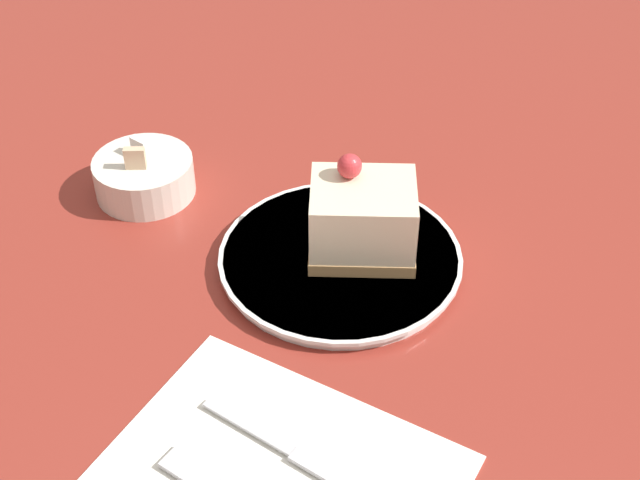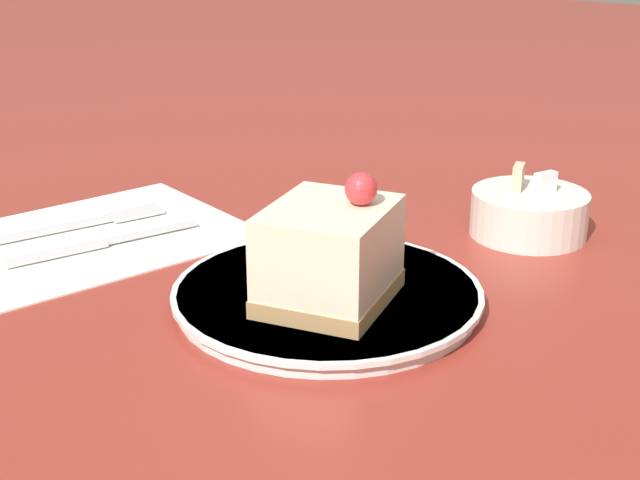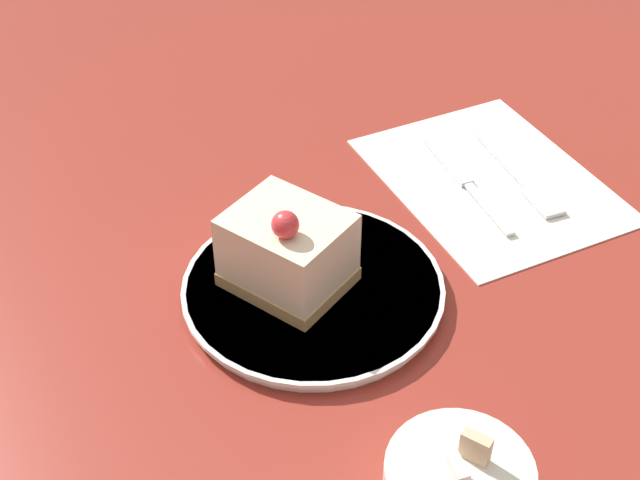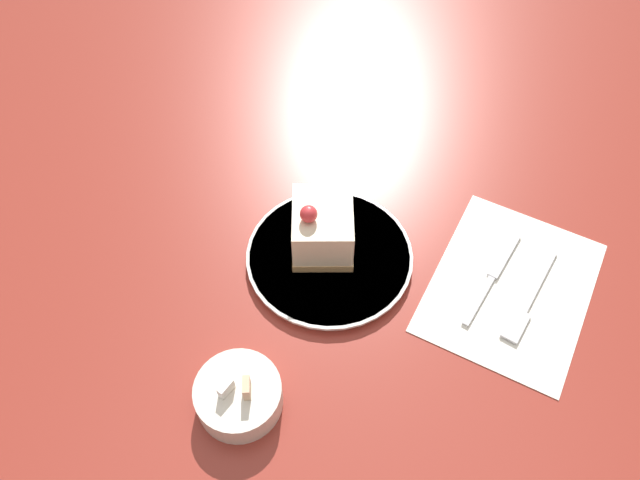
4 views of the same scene
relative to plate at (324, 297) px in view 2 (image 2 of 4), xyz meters
name	(u,v)px [view 2 (image 2 of 4)]	position (x,y,z in m)	size (l,w,h in m)	color
ground_plane	(359,315)	(0.03, 0.00, -0.01)	(4.00, 4.00, 0.00)	maroon
plate	(324,297)	(0.00, 0.00, 0.00)	(0.22, 0.22, 0.01)	silver
cake_slice	(330,254)	(0.01, -0.01, 0.04)	(0.10, 0.11, 0.09)	#AD8451
napkin	(91,237)	(-0.24, -0.01, -0.01)	(0.25, 0.28, 0.00)	white
fork	(93,221)	(-0.26, 0.01, 0.00)	(0.07, 0.15, 0.00)	silver
knife	(87,246)	(-0.22, -0.03, 0.00)	(0.06, 0.16, 0.00)	silver
sugar_bowl	(529,213)	(0.06, 0.22, 0.01)	(0.10, 0.10, 0.06)	silver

